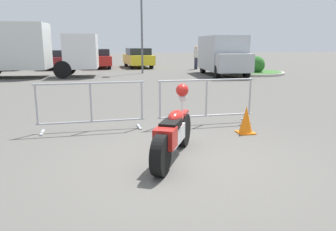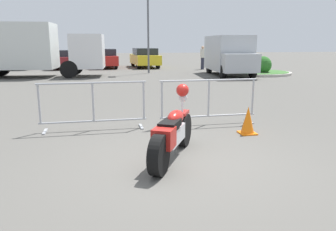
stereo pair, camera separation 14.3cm
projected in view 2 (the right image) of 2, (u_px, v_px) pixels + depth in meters
name	position (u px, v px, depth m)	size (l,w,h in m)	color
ground_plane	(182.00, 161.00, 5.36)	(120.00, 120.00, 0.00)	#54514C
motorcycle	(173.00, 132.00, 5.40)	(1.12, 1.92, 1.18)	black
crowd_barrier_near	(93.00, 105.00, 7.18)	(2.34, 0.47, 1.07)	#9EA0A5
crowd_barrier_far	(209.00, 101.00, 7.69)	(2.34, 0.47, 1.07)	#9EA0A5
box_truck	(25.00, 48.00, 18.27)	(7.85, 2.82, 2.98)	silver
delivery_van	(229.00, 54.00, 19.46)	(2.41, 5.16, 2.31)	#B2B7BC
parked_car_silver	(20.00, 59.00, 24.46)	(1.84, 4.09, 1.36)	#B7BABF
parked_car_maroon	(63.00, 59.00, 24.65)	(1.86, 4.14, 1.38)	maroon
parked_car_red	(105.00, 58.00, 25.45)	(1.95, 4.35, 1.45)	#B21E19
parked_car_yellow	(145.00, 58.00, 25.93)	(2.02, 4.50, 1.50)	yellow
pedestrian	(203.00, 57.00, 23.86)	(0.48, 0.48, 1.69)	#262838
planter_island	(258.00, 69.00, 20.29)	(4.16, 4.16, 1.12)	#ADA89E
traffic_cone	(248.00, 121.00, 6.92)	(0.34, 0.34, 0.59)	orange
street_lamp	(148.00, 13.00, 20.27)	(0.36, 0.70, 5.68)	#595B60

